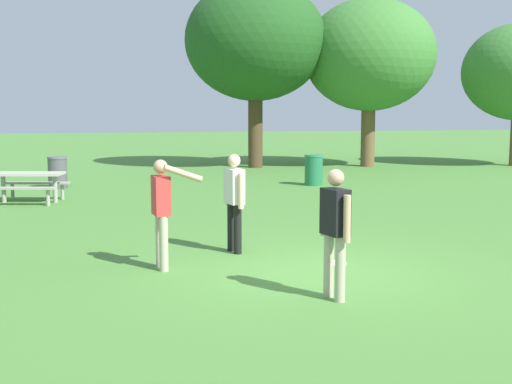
# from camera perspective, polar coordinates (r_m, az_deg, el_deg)

# --- Properties ---
(ground_plane) EXTENTS (120.00, 120.00, 0.00)m
(ground_plane) POSITION_cam_1_polar(r_m,az_deg,el_deg) (9.55, 5.38, -7.16)
(ground_plane) COLOR #4C8438
(person_thrower) EXTENTS (0.31, 0.59, 1.64)m
(person_thrower) POSITION_cam_1_polar(r_m,az_deg,el_deg) (10.78, -1.91, -0.38)
(person_thrower) COLOR black
(person_thrower) RESTS_ON ground
(person_catcher) EXTENTS (0.31, 0.59, 1.64)m
(person_catcher) POSITION_cam_1_polar(r_m,az_deg,el_deg) (8.16, 6.91, -2.90)
(person_catcher) COLOR #B7AD93
(person_catcher) RESTS_ON ground
(person_bystander) EXTENTS (0.74, 0.61, 1.64)m
(person_bystander) POSITION_cam_1_polar(r_m,az_deg,el_deg) (9.73, -8.21, -1.16)
(person_bystander) COLOR #B7AD93
(person_bystander) RESTS_ON ground
(frisbee) EXTENTS (0.29, 0.29, 0.03)m
(frisbee) POSITION_cam_1_polar(r_m,az_deg,el_deg) (10.22, 7.09, -6.16)
(frisbee) COLOR white
(frisbee) RESTS_ON ground
(picnic_table_near) EXTENTS (1.97, 1.76, 0.77)m
(picnic_table_near) POSITION_cam_1_polar(r_m,az_deg,el_deg) (17.62, -19.21, 0.94)
(picnic_table_near) COLOR #B2ADA3
(picnic_table_near) RESTS_ON ground
(trash_can_beside_table) EXTENTS (0.59, 0.59, 0.96)m
(trash_can_beside_table) POSITION_cam_1_polar(r_m,az_deg,el_deg) (20.55, 5.06, 1.93)
(trash_can_beside_table) COLOR #237047
(trash_can_beside_table) RESTS_ON ground
(trash_can_further_along) EXTENTS (0.59, 0.59, 0.96)m
(trash_can_further_along) POSITION_cam_1_polar(r_m,az_deg,el_deg) (20.53, -16.93, 1.64)
(trash_can_further_along) COLOR #515156
(trash_can_further_along) RESTS_ON ground
(tree_tall_left) EXTENTS (5.67, 5.67, 7.52)m
(tree_tall_left) POSITION_cam_1_polar(r_m,az_deg,el_deg) (26.86, -0.06, 13.03)
(tree_tall_left) COLOR #4C3823
(tree_tall_left) RESTS_ON ground
(tree_broad_center) EXTENTS (5.38, 5.38, 6.88)m
(tree_broad_center) POSITION_cam_1_polar(r_m,az_deg,el_deg) (27.72, 9.89, 11.66)
(tree_broad_center) COLOR brown
(tree_broad_center) RESTS_ON ground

